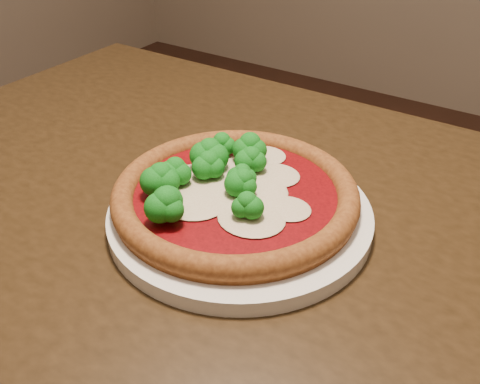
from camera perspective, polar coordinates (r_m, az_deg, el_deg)
The scene contains 3 objects.
dining_table at distance 0.70m, azimuth -0.73°, elevation -9.27°, with size 1.12×0.76×0.75m.
plate at distance 0.62m, azimuth -0.00°, elevation -2.39°, with size 0.30×0.30×0.02m, color silver.
pizza at distance 0.62m, azimuth -0.95°, elevation 0.29°, with size 0.28×0.28×0.06m.
Camera 1 is at (0.36, -0.60, 1.12)m, focal length 40.00 mm.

